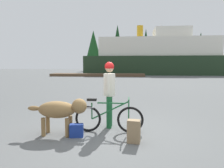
{
  "coord_description": "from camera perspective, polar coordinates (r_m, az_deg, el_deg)",
  "views": [
    {
      "loc": [
        0.57,
        -5.06,
        1.72
      ],
      "look_at": [
        0.01,
        0.86,
        1.17
      ],
      "focal_mm": 32.98,
      "sensor_mm": 36.0,
      "label": 1
    }
  ],
  "objects": [
    {
      "name": "backpack",
      "position": [
        4.69,
        6.06,
        -12.92
      ],
      "size": [
        0.31,
        0.24,
        0.51
      ],
      "primitive_type": "cube",
      "rotation": [
        0.0,
        0.0,
        -0.15
      ],
      "color": "#8C7251",
      "rests_on": "ground_plane"
    },
    {
      "name": "bicycle",
      "position": [
        5.31,
        -1.03,
        -9.41
      ],
      "size": [
        1.76,
        0.44,
        0.89
      ],
      "color": "black",
      "rests_on": "ground_plane"
    },
    {
      "name": "dock_pier",
      "position": [
        31.68,
        -3.94,
        2.54
      ],
      "size": [
        14.24,
        2.81,
        0.4
      ],
      "primitive_type": "cube",
      "color": "brown",
      "rests_on": "ground_plane"
    },
    {
      "name": "pine_tree_center",
      "position": [
        57.34,
        1.53,
        11.45
      ],
      "size": [
        3.4,
        3.4,
        12.58
      ],
      "color": "#4C331E",
      "rests_on": "ground_plane"
    },
    {
      "name": "person_cyclist",
      "position": [
        5.63,
        -0.73,
        -1.01
      ],
      "size": [
        0.32,
        0.53,
        1.8
      ],
      "color": "#19592D",
      "rests_on": "ground_plane"
    },
    {
      "name": "ferry_boat",
      "position": [
        38.72,
        12.35,
        7.24
      ],
      "size": [
        25.22,
        8.87,
        8.83
      ],
      "color": "#1E331E",
      "rests_on": "ground_plane"
    },
    {
      "name": "pine_tree_far_left",
      "position": [
        58.58,
        -5.18,
        10.5
      ],
      "size": [
        4.33,
        4.33,
        11.28
      ],
      "color": "#4C331E",
      "rests_on": "ground_plane"
    },
    {
      "name": "dog",
      "position": [
        5.21,
        -14.06,
        -7.02
      ],
      "size": [
        1.49,
        0.49,
        0.91
      ],
      "color": "olive",
      "rests_on": "ground_plane"
    },
    {
      "name": "pine_tree_far_right",
      "position": [
        59.6,
        23.3,
        9.48
      ],
      "size": [
        3.0,
        3.0,
        10.24
      ],
      "color": "#4C331E",
      "rests_on": "ground_plane"
    },
    {
      "name": "handbag_pannier",
      "position": [
        5.11,
        -9.81,
        -12.59
      ],
      "size": [
        0.34,
        0.23,
        0.31
      ],
      "primitive_type": "cube",
      "rotation": [
        0.0,
        0.0,
        0.15
      ],
      "color": "navy",
      "rests_on": "ground_plane"
    },
    {
      "name": "ground_plane",
      "position": [
        5.38,
        -0.98,
        -13.34
      ],
      "size": [
        160.0,
        160.0,
        0.0
      ],
      "primitive_type": "plane",
      "color": "#595B5B"
    },
    {
      "name": "pine_tree_mid_back",
      "position": [
        63.87,
        9.35,
        10.7
      ],
      "size": [
        2.91,
        2.91,
        12.57
      ],
      "color": "#4C331E",
      "rests_on": "ground_plane"
    },
    {
      "name": "sailboat_moored",
      "position": [
        36.96,
        13.22,
        3.26
      ],
      "size": [
        8.41,
        2.35,
        8.63
      ],
      "color": "silver",
      "rests_on": "ground_plane"
    }
  ]
}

